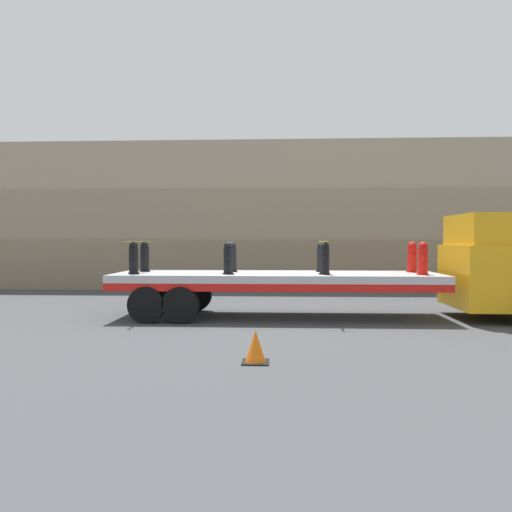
{
  "coord_description": "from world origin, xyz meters",
  "views": [
    {
      "loc": [
        0.12,
        -13.65,
        2.11
      ],
      "look_at": [
        -0.56,
        0.0,
        1.69
      ],
      "focal_mm": 35.0,
      "sensor_mm": 36.0,
      "label": 1
    }
  ],
  "objects_px": {
    "traffic_cone": "(255,347)",
    "fire_hydrant_black_near_0": "(134,258)",
    "fire_hydrant_black_far_0": "(145,257)",
    "fire_hydrant_red_far_3": "(412,257)",
    "fire_hydrant_black_far_1": "(232,257)",
    "truck_cab": "(501,266)",
    "fire_hydrant_black_near_2": "(325,259)",
    "fire_hydrant_black_far_2": "(321,257)",
    "fire_hydrant_red_near_3": "(423,259)",
    "fire_hydrant_black_near_1": "(228,258)",
    "flatbed_trailer": "(256,281)"
  },
  "relations": [
    {
      "from": "fire_hydrant_red_near_3",
      "to": "fire_hydrant_red_far_3",
      "type": "relative_size",
      "value": 1.0
    },
    {
      "from": "fire_hydrant_black_far_0",
      "to": "fire_hydrant_black_near_2",
      "type": "xyz_separation_m",
      "value": [
        5.08,
        -1.07,
        0.0
      ]
    },
    {
      "from": "truck_cab",
      "to": "fire_hydrant_black_far_2",
      "type": "xyz_separation_m",
      "value": [
        -4.75,
        0.53,
        0.22
      ]
    },
    {
      "from": "fire_hydrant_black_near_1",
      "to": "traffic_cone",
      "type": "distance_m",
      "value": 4.88
    },
    {
      "from": "fire_hydrant_black_far_1",
      "to": "traffic_cone",
      "type": "height_order",
      "value": "fire_hydrant_black_far_1"
    },
    {
      "from": "fire_hydrant_black_near_0",
      "to": "traffic_cone",
      "type": "distance_m",
      "value": 5.93
    },
    {
      "from": "fire_hydrant_black_far_0",
      "to": "fire_hydrant_red_far_3",
      "type": "relative_size",
      "value": 1.0
    },
    {
      "from": "fire_hydrant_black_near_2",
      "to": "fire_hydrant_red_near_3",
      "type": "distance_m",
      "value": 2.54
    },
    {
      "from": "fire_hydrant_black_far_1",
      "to": "fire_hydrant_black_far_2",
      "type": "relative_size",
      "value": 1.0
    },
    {
      "from": "fire_hydrant_black_near_0",
      "to": "fire_hydrant_red_far_3",
      "type": "relative_size",
      "value": 1.0
    },
    {
      "from": "fire_hydrant_black_near_0",
      "to": "fire_hydrant_black_far_0",
      "type": "xyz_separation_m",
      "value": [
        0.0,
        1.07,
        0.0
      ]
    },
    {
      "from": "fire_hydrant_black_far_2",
      "to": "traffic_cone",
      "type": "bearing_deg",
      "value": -105.64
    },
    {
      "from": "fire_hydrant_black_near_2",
      "to": "fire_hydrant_red_near_3",
      "type": "height_order",
      "value": "same"
    },
    {
      "from": "flatbed_trailer",
      "to": "fire_hydrant_black_near_1",
      "type": "height_order",
      "value": "fire_hydrant_black_near_1"
    },
    {
      "from": "fire_hydrant_red_near_3",
      "to": "fire_hydrant_black_near_1",
      "type": "bearing_deg",
      "value": 180.0
    },
    {
      "from": "fire_hydrant_black_far_0",
      "to": "fire_hydrant_black_near_1",
      "type": "distance_m",
      "value": 2.75
    },
    {
      "from": "fire_hydrant_black_far_0",
      "to": "fire_hydrant_red_far_3",
      "type": "bearing_deg",
      "value": 0.0
    },
    {
      "from": "truck_cab",
      "to": "fire_hydrant_black_near_1",
      "type": "height_order",
      "value": "truck_cab"
    },
    {
      "from": "fire_hydrant_black_near_1",
      "to": "fire_hydrant_black_near_0",
      "type": "bearing_deg",
      "value": 180.0
    },
    {
      "from": "fire_hydrant_black_near_2",
      "to": "fire_hydrant_black_far_2",
      "type": "xyz_separation_m",
      "value": [
        0.0,
        1.07,
        0.0
      ]
    },
    {
      "from": "fire_hydrant_black_far_2",
      "to": "fire_hydrant_black_far_0",
      "type": "bearing_deg",
      "value": 180.0
    },
    {
      "from": "fire_hydrant_red_near_3",
      "to": "fire_hydrant_black_far_0",
      "type": "bearing_deg",
      "value": 172.02
    },
    {
      "from": "fire_hydrant_black_near_1",
      "to": "fire_hydrant_black_far_2",
      "type": "distance_m",
      "value": 2.75
    },
    {
      "from": "fire_hydrant_black_near_2",
      "to": "fire_hydrant_black_far_0",
      "type": "bearing_deg",
      "value": 168.12
    },
    {
      "from": "truck_cab",
      "to": "fire_hydrant_black_far_2",
      "type": "height_order",
      "value": "truck_cab"
    },
    {
      "from": "fire_hydrant_black_near_0",
      "to": "fire_hydrant_red_far_3",
      "type": "bearing_deg",
      "value": 7.98
    },
    {
      "from": "fire_hydrant_black_near_0",
      "to": "fire_hydrant_black_far_0",
      "type": "distance_m",
      "value": 1.07
    },
    {
      "from": "fire_hydrant_black_far_1",
      "to": "traffic_cone",
      "type": "bearing_deg",
      "value": -80.42
    },
    {
      "from": "fire_hydrant_black_far_1",
      "to": "truck_cab",
      "type": "bearing_deg",
      "value": -4.19
    },
    {
      "from": "fire_hydrant_black_far_1",
      "to": "fire_hydrant_black_far_2",
      "type": "bearing_deg",
      "value": 0.0
    },
    {
      "from": "fire_hydrant_black_far_1",
      "to": "flatbed_trailer",
      "type": "bearing_deg",
      "value": -36.42
    },
    {
      "from": "truck_cab",
      "to": "fire_hydrant_black_far_0",
      "type": "height_order",
      "value": "truck_cab"
    },
    {
      "from": "fire_hydrant_black_far_0",
      "to": "fire_hydrant_black_far_2",
      "type": "height_order",
      "value": "same"
    },
    {
      "from": "fire_hydrant_black_near_2",
      "to": "fire_hydrant_black_far_2",
      "type": "distance_m",
      "value": 1.07
    },
    {
      "from": "fire_hydrant_black_far_1",
      "to": "fire_hydrant_red_near_3",
      "type": "bearing_deg",
      "value": -11.88
    },
    {
      "from": "fire_hydrant_black_near_2",
      "to": "fire_hydrant_black_far_2",
      "type": "height_order",
      "value": "same"
    },
    {
      "from": "truck_cab",
      "to": "fire_hydrant_black_near_0",
      "type": "distance_m",
      "value": 9.84
    },
    {
      "from": "fire_hydrant_black_near_0",
      "to": "truck_cab",
      "type": "bearing_deg",
      "value": 3.11
    },
    {
      "from": "truck_cab",
      "to": "fire_hydrant_black_far_2",
      "type": "relative_size",
      "value": 3.26
    },
    {
      "from": "fire_hydrant_black_near_2",
      "to": "fire_hydrant_red_near_3",
      "type": "bearing_deg",
      "value": 0.0
    },
    {
      "from": "fire_hydrant_red_near_3",
      "to": "fire_hydrant_black_far_1",
      "type": "bearing_deg",
      "value": 168.12
    },
    {
      "from": "flatbed_trailer",
      "to": "fire_hydrant_red_far_3",
      "type": "relative_size",
      "value": 10.24
    },
    {
      "from": "fire_hydrant_black_far_0",
      "to": "fire_hydrant_black_near_2",
      "type": "height_order",
      "value": "same"
    },
    {
      "from": "traffic_cone",
      "to": "fire_hydrant_red_near_3",
      "type": "bearing_deg",
      "value": 48.06
    },
    {
      "from": "flatbed_trailer",
      "to": "fire_hydrant_black_far_1",
      "type": "bearing_deg",
      "value": 143.58
    },
    {
      "from": "fire_hydrant_black_far_0",
      "to": "fire_hydrant_red_near_3",
      "type": "relative_size",
      "value": 1.0
    },
    {
      "from": "traffic_cone",
      "to": "fire_hydrant_black_near_0",
      "type": "bearing_deg",
      "value": 127.28
    },
    {
      "from": "fire_hydrant_black_far_2",
      "to": "traffic_cone",
      "type": "height_order",
      "value": "fire_hydrant_black_far_2"
    },
    {
      "from": "fire_hydrant_black_far_1",
      "to": "fire_hydrant_black_near_2",
      "type": "xyz_separation_m",
      "value": [
        2.54,
        -1.07,
        0.0
      ]
    },
    {
      "from": "flatbed_trailer",
      "to": "fire_hydrant_black_far_0",
      "type": "bearing_deg",
      "value": 170.71
    }
  ]
}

